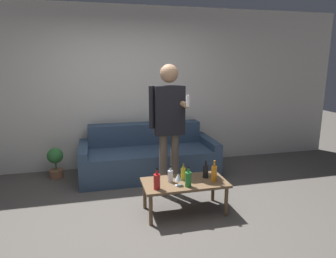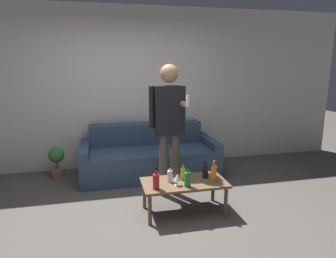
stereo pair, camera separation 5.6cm
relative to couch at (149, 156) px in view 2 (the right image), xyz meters
name	(u,v)px [view 2 (the right image)]	position (x,y,z in m)	size (l,w,h in m)	color
ground_plane	(146,224)	(-0.30, -1.57, -0.29)	(16.00, 16.00, 0.00)	#514C47
wall_back	(126,89)	(-0.30, 0.52, 1.06)	(8.00, 0.06, 2.70)	silver
couch	(149,156)	(0.00, 0.00, 0.00)	(2.15, 0.94, 0.79)	#334760
coffee_table	(184,185)	(0.20, -1.39, 0.06)	(1.01, 0.51, 0.40)	brown
bottle_orange	(214,173)	(0.54, -1.46, 0.21)	(0.07, 0.07, 0.25)	orange
bottle_green	(183,173)	(0.20, -1.31, 0.18)	(0.06, 0.06, 0.19)	yellow
bottle_dark	(170,176)	(0.03, -1.36, 0.18)	(0.06, 0.06, 0.20)	silver
bottle_yellow	(188,179)	(0.20, -1.54, 0.20)	(0.07, 0.07, 0.24)	#23752D
bottle_red	(156,181)	(-0.17, -1.53, 0.20)	(0.08, 0.08, 0.24)	#B21E1E
bottle_clear	(205,171)	(0.49, -1.33, 0.19)	(0.07, 0.07, 0.22)	black
wine_glass_near	(177,177)	(0.09, -1.48, 0.20)	(0.08, 0.08, 0.15)	silver
person_standing_front	(169,119)	(0.13, -0.87, 0.78)	(0.46, 0.44, 1.77)	brown
potted_plant	(57,160)	(-1.45, 0.17, -0.01)	(0.25, 0.25, 0.48)	#936042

